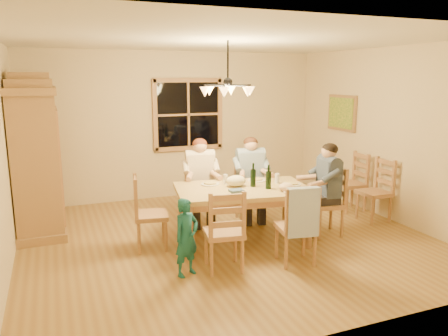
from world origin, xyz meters
name	(u,v)px	position (x,y,z in m)	size (l,w,h in m)	color
floor	(228,239)	(0.00, 0.00, 0.00)	(5.50, 5.50, 0.00)	olive
ceiling	(228,40)	(0.00, 0.00, 2.70)	(5.50, 5.00, 0.02)	white
wall_back	(178,125)	(0.00, 2.50, 1.35)	(5.50, 0.02, 2.70)	beige
wall_left	(0,158)	(-2.75, 0.00, 1.35)	(0.02, 5.00, 2.70)	beige
wall_right	(389,134)	(2.75, 0.00, 1.35)	(0.02, 5.00, 2.70)	beige
window	(188,115)	(0.20, 2.47, 1.55)	(1.30, 0.06, 1.30)	black
painting	(342,113)	(2.71, 1.20, 1.60)	(0.06, 0.78, 0.64)	#956640
chandelier	(228,89)	(0.00, 0.00, 2.08)	(0.77, 0.68, 0.71)	black
armoire	(37,160)	(-2.42, 1.36, 1.06)	(0.66, 1.40, 2.30)	#956640
dining_table	(243,195)	(0.17, -0.14, 0.66)	(1.94, 1.37, 0.76)	tan
chair_far_left	(201,205)	(-0.14, 0.77, 0.30)	(0.50, 0.49, 0.99)	#A9754A
chair_far_right	(250,202)	(0.64, 0.64, 0.30)	(0.50, 0.49, 0.99)	#A9754A
chair_near_left	(224,245)	(-0.41, -0.90, 0.30)	(0.50, 0.49, 0.99)	#A9754A
chair_near_right	(295,239)	(0.47, -1.04, 0.30)	(0.50, 0.49, 0.99)	#A9754A
chair_end_left	(152,226)	(-1.06, 0.06, 0.30)	(0.49, 0.50, 0.99)	#A9754A
chair_end_right	(326,214)	(1.39, -0.34, 0.30)	(0.49, 0.50, 0.99)	#A9754A
adult_woman	(200,171)	(-0.14, 0.77, 0.84)	(0.44, 0.48, 0.87)	beige
adult_plaid_man	(251,168)	(0.64, 0.64, 0.84)	(0.44, 0.48, 0.87)	#2F5282
adult_slate_man	(328,178)	(1.39, -0.34, 0.84)	(0.48, 0.44, 0.87)	#3D4862
towel	(303,212)	(0.44, -1.23, 0.70)	(0.38, 0.10, 0.58)	#9BAED3
wine_bottle_a	(253,175)	(0.33, -0.12, 0.93)	(0.08, 0.08, 0.33)	black
wine_bottle_b	(268,177)	(0.46, -0.31, 0.93)	(0.08, 0.08, 0.33)	black
plate_woman	(210,184)	(-0.19, 0.18, 0.77)	(0.26, 0.26, 0.02)	white
plate_plaid	(256,180)	(0.51, 0.15, 0.77)	(0.26, 0.26, 0.02)	white
plate_slate	(292,185)	(0.86, -0.26, 0.77)	(0.26, 0.26, 0.02)	white
wine_glass_a	(225,179)	(0.03, 0.15, 0.83)	(0.06, 0.06, 0.14)	silver
wine_glass_b	(277,178)	(0.72, -0.08, 0.83)	(0.06, 0.06, 0.14)	silver
cap	(286,187)	(0.63, -0.51, 0.82)	(0.20, 0.20, 0.11)	#D6B38E
napkin	(236,191)	(0.00, -0.30, 0.78)	(0.18, 0.14, 0.03)	#435A7C
cloth_bundle	(236,181)	(0.11, -0.03, 0.84)	(0.28, 0.22, 0.15)	beige
child	(186,237)	(-0.86, -0.88, 0.45)	(0.33, 0.22, 0.91)	#165B67
chair_spare_front	(374,202)	(2.45, -0.10, 0.30)	(0.42, 0.44, 0.99)	#A9754A
chair_spare_back	(350,193)	(2.45, 0.50, 0.30)	(0.45, 0.47, 0.99)	#A9754A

